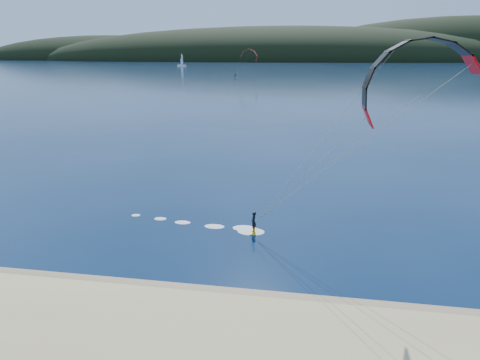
% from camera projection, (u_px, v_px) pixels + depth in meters
% --- Properties ---
extents(ground, '(1800.00, 1800.00, 0.00)m').
position_uv_depth(ground, '(113.00, 350.00, 18.44)').
color(ground, '#071C39').
rests_on(ground, ground).
extents(wet_sand, '(220.00, 2.50, 0.10)m').
position_uv_depth(wet_sand, '(150.00, 294.00, 22.68)').
color(wet_sand, olive).
rests_on(wet_sand, ground).
extents(headland, '(1200.00, 310.00, 140.00)m').
position_uv_depth(headland, '(308.00, 61.00, 722.33)').
color(headland, black).
rests_on(headland, ground).
extents(kitesurfer_near, '(23.59, 6.21, 14.27)m').
position_uv_depth(kitesurfer_near, '(403.00, 105.00, 23.45)').
color(kitesurfer_near, gold).
rests_on(kitesurfer_near, ground).
extents(kitesurfer_far, '(13.16, 7.98, 14.02)m').
position_uv_depth(kitesurfer_far, '(249.00, 58.00, 211.19)').
color(kitesurfer_far, gold).
rests_on(kitesurfer_far, ground).
extents(sailboat, '(9.26, 5.74, 12.88)m').
position_uv_depth(sailboat, '(182.00, 65.00, 415.18)').
color(sailboat, white).
rests_on(sailboat, ground).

